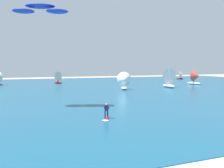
{
  "coord_description": "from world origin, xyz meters",
  "views": [
    {
      "loc": [
        -9.27,
        -3.8,
        5.84
      ],
      "look_at": [
        -0.58,
        20.72,
        3.66
      ],
      "focal_mm": 35.87,
      "sensor_mm": 36.0,
      "label": 1
    }
  ],
  "objects": [
    {
      "name": "sailboat_mid_right",
      "position": [
        36.38,
        50.38,
        2.37
      ],
      "size": [
        3.93,
        4.4,
        4.95
      ],
      "color": "white",
      "rests_on": "ocean"
    },
    {
      "name": "sailboat_trailing",
      "position": [
        48.5,
        73.74,
        1.79
      ],
      "size": [
        3.32,
        3.13,
        3.7
      ],
      "color": "maroon",
      "rests_on": "ocean"
    },
    {
      "name": "ocean",
      "position": [
        0.0,
        51.8,
        0.05
      ],
      "size": [
        160.0,
        90.0,
        0.1
      ],
      "primitive_type": "cube",
      "color": "navy",
      "rests_on": "ground"
    },
    {
      "name": "kitesurfer",
      "position": [
        -2.01,
        18.54,
        0.7
      ],
      "size": [
        1.35,
        2.01,
        1.67
      ],
      "color": "red",
      "rests_on": "ocean"
    },
    {
      "name": "sailboat_far_right",
      "position": [
        -2.04,
        69.33,
        2.03
      ],
      "size": [
        3.47,
        3.8,
        4.22
      ],
      "color": "maroon",
      "rests_on": "ocean"
    },
    {
      "name": "sailboat_mid_left",
      "position": [
        23.83,
        46.33,
        2.71
      ],
      "size": [
        4.03,
        4.79,
        5.69
      ],
      "color": "silver",
      "rests_on": "ocean"
    },
    {
      "name": "kite",
      "position": [
        -8.14,
        26.94,
        13.02
      ],
      "size": [
        7.47,
        4.33,
        1.08
      ],
      "color": "#1E33B2"
    },
    {
      "name": "sailboat_outermost",
      "position": [
        10.98,
        44.64,
        2.26
      ],
      "size": [
        3.7,
        4.19,
        4.71
      ],
      "color": "white",
      "rests_on": "ocean"
    }
  ]
}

